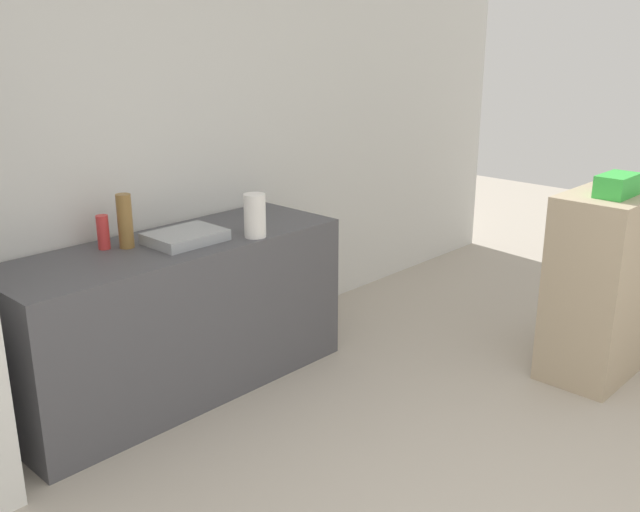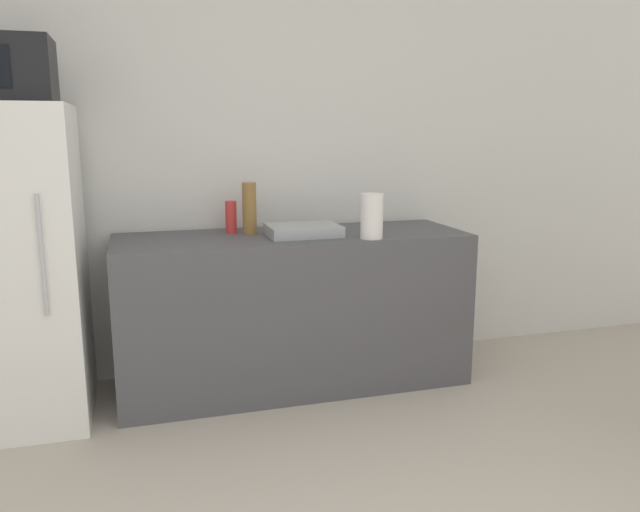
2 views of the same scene
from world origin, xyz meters
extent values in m
cube|color=silver|center=(0.00, 2.97, 1.30)|extent=(8.00, 0.06, 2.60)
cube|color=white|center=(-1.13, 2.54, 0.79)|extent=(0.62, 0.67, 1.59)
cylinder|color=#B7B7BC|center=(-0.96, 2.19, 0.91)|extent=(0.02, 0.02, 0.56)
cube|color=#4C4C51|center=(0.30, 2.59, 0.44)|extent=(1.97, 0.66, 0.88)
cube|color=#9EA3A8|center=(0.34, 2.54, 0.91)|extent=(0.40, 0.30, 0.06)
cylinder|color=olive|center=(0.07, 2.69, 1.03)|extent=(0.08, 0.08, 0.29)
cylinder|color=red|center=(-0.03, 2.75, 0.97)|extent=(0.06, 0.06, 0.18)
cylinder|color=white|center=(0.68, 2.34, 1.01)|extent=(0.12, 0.12, 0.25)
camera|label=1|loc=(-1.86, -0.55, 1.99)|focal=40.00mm
camera|label=2|loc=(-0.54, -0.78, 1.47)|focal=35.00mm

